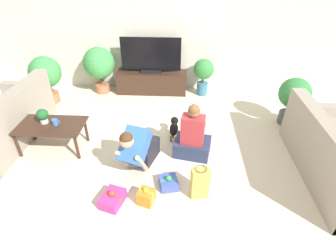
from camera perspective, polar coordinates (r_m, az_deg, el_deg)
ground_plane at (r=3.83m, az=-3.02°, el=-8.39°), size 16.00×16.00×0.00m
wall_back at (r=5.61m, az=-0.63°, el=20.65°), size 8.40×0.06×2.60m
sofa_left at (r=4.87m, az=-32.03°, el=0.41°), size 0.87×1.93×0.84m
sofa_right at (r=4.12m, az=32.57°, el=-5.84°), size 0.87×1.93×0.84m
coffee_table at (r=4.27m, az=-24.27°, el=-0.28°), size 1.01×0.56×0.44m
tv_console at (r=5.72m, az=-3.53°, el=9.51°), size 1.46×0.40×0.46m
tv at (r=5.52m, az=-3.73°, el=14.75°), size 1.22×0.20×0.72m
potted_plant_corner_right at (r=4.94m, az=25.70°, el=5.77°), size 0.52×0.52×0.85m
potted_plant_back_right at (r=5.55m, az=7.70°, el=11.51°), size 0.41×0.41×0.77m
potted_plant_back_left at (r=5.75m, az=-14.76°, el=12.80°), size 0.64×0.64×0.98m
potted_plant_corner_left at (r=5.67m, az=-25.10°, el=10.17°), size 0.60×0.60×0.94m
person_kneeling at (r=3.61m, az=-6.43°, el=-4.76°), size 0.53×0.81×0.76m
person_sitting at (r=3.84m, az=5.37°, el=-2.57°), size 0.59×0.55×0.87m
dog at (r=4.26m, az=1.32°, el=-0.29°), size 0.14×0.50×0.28m
gift_box_a at (r=3.35m, az=-11.97°, el=-15.23°), size 0.31×0.36×0.21m
gift_box_b at (r=3.48m, az=0.15°, el=-12.20°), size 0.28×0.30×0.18m
gift_box_c at (r=3.29m, az=-4.78°, el=-15.06°), size 0.23×0.22×0.24m
gift_bag_a at (r=3.28m, az=6.94°, el=-12.20°), size 0.23×0.16×0.46m
mug at (r=4.18m, az=-23.36°, el=0.80°), size 0.12×0.08×0.09m
tabletop_plant at (r=4.26m, az=-25.65°, el=2.07°), size 0.17×0.17×0.22m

